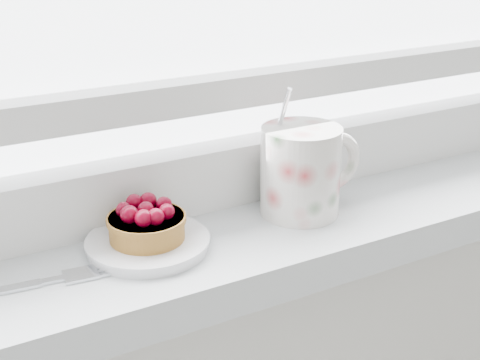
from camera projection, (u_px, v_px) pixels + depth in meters
saucer at (148, 244)px, 0.67m from camera, size 0.12×0.12×0.01m
raspberry_tart at (146, 222)px, 0.66m from camera, size 0.08×0.08×0.04m
floral_mug at (303, 169)px, 0.73m from camera, size 0.13×0.09×0.14m
fork at (22, 287)px, 0.60m from camera, size 0.20×0.04×0.00m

